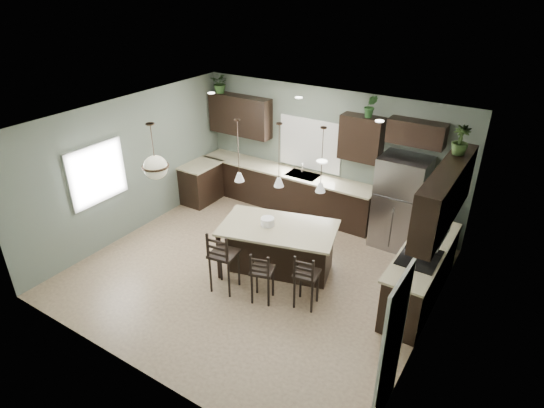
{
  "coord_description": "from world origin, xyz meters",
  "views": [
    {
      "loc": [
        3.9,
        -5.57,
        4.91
      ],
      "look_at": [
        0.1,
        0.4,
        1.25
      ],
      "focal_mm": 30.0,
      "sensor_mm": 36.0,
      "label": 1
    }
  ],
  "objects_px": {
    "bar_stool_center": "(262,276)",
    "bar_stool_right": "(307,279)",
    "kitchen_island": "(278,249)",
    "serving_dish": "(268,222)",
    "bar_stool_left": "(224,260)",
    "refrigerator": "(400,203)",
    "plant_back_left": "(220,83)"
  },
  "relations": [
    {
      "from": "bar_stool_center",
      "to": "bar_stool_right",
      "type": "bearing_deg",
      "value": 4.52
    },
    {
      "from": "kitchen_island",
      "to": "bar_stool_right",
      "type": "bearing_deg",
      "value": -48.17
    },
    {
      "from": "serving_dish",
      "to": "bar_stool_center",
      "type": "distance_m",
      "value": 1.02
    },
    {
      "from": "serving_dish",
      "to": "bar_stool_center",
      "type": "bearing_deg",
      "value": -62.54
    },
    {
      "from": "bar_stool_center",
      "to": "bar_stool_right",
      "type": "distance_m",
      "value": 0.72
    },
    {
      "from": "bar_stool_left",
      "to": "bar_stool_center",
      "type": "bearing_deg",
      "value": -0.98
    },
    {
      "from": "refrigerator",
      "to": "bar_stool_right",
      "type": "xyz_separation_m",
      "value": [
        -0.6,
        -2.61,
        -0.42
      ]
    },
    {
      "from": "plant_back_left",
      "to": "serving_dish",
      "type": "bearing_deg",
      "value": -40.1
    },
    {
      "from": "refrigerator",
      "to": "serving_dish",
      "type": "xyz_separation_m",
      "value": [
        -1.68,
        -2.09,
        0.07
      ]
    },
    {
      "from": "serving_dish",
      "to": "bar_stool_right",
      "type": "height_order",
      "value": "serving_dish"
    },
    {
      "from": "kitchen_island",
      "to": "bar_stool_center",
      "type": "height_order",
      "value": "bar_stool_center"
    },
    {
      "from": "serving_dish",
      "to": "bar_stool_left",
      "type": "xyz_separation_m",
      "value": [
        -0.3,
        -0.88,
        -0.41
      ]
    },
    {
      "from": "bar_stool_left",
      "to": "bar_stool_right",
      "type": "bearing_deg",
      "value": 6.22
    },
    {
      "from": "plant_back_left",
      "to": "kitchen_island",
      "type": "bearing_deg",
      "value": -37.59
    },
    {
      "from": "bar_stool_left",
      "to": "plant_back_left",
      "type": "distance_m",
      "value": 4.55
    },
    {
      "from": "serving_dish",
      "to": "plant_back_left",
      "type": "xyz_separation_m",
      "value": [
        -2.78,
        2.34,
        1.63
      ]
    },
    {
      "from": "bar_stool_center",
      "to": "plant_back_left",
      "type": "distance_m",
      "value": 4.95
    },
    {
      "from": "bar_stool_center",
      "to": "serving_dish",
      "type": "bearing_deg",
      "value": 99.94
    },
    {
      "from": "bar_stool_right",
      "to": "plant_back_left",
      "type": "xyz_separation_m",
      "value": [
        -3.85,
        2.86,
        2.12
      ]
    },
    {
      "from": "refrigerator",
      "to": "plant_back_left",
      "type": "bearing_deg",
      "value": 176.81
    },
    {
      "from": "kitchen_island",
      "to": "refrigerator",
      "type": "bearing_deg",
      "value": 38.52
    },
    {
      "from": "refrigerator",
      "to": "kitchen_island",
      "type": "bearing_deg",
      "value": -126.09
    },
    {
      "from": "refrigerator",
      "to": "bar_stool_left",
      "type": "height_order",
      "value": "refrigerator"
    },
    {
      "from": "serving_dish",
      "to": "bar_stool_left",
      "type": "distance_m",
      "value": 1.02
    },
    {
      "from": "plant_back_left",
      "to": "refrigerator",
      "type": "bearing_deg",
      "value": -3.19
    },
    {
      "from": "bar_stool_left",
      "to": "refrigerator",
      "type": "bearing_deg",
      "value": 47.69
    },
    {
      "from": "bar_stool_right",
      "to": "serving_dish",
      "type": "bearing_deg",
      "value": 144.9
    },
    {
      "from": "refrigerator",
      "to": "bar_stool_center",
      "type": "relative_size",
      "value": 1.9
    },
    {
      "from": "plant_back_left",
      "to": "bar_stool_left",
      "type": "bearing_deg",
      "value": -52.39
    },
    {
      "from": "refrigerator",
      "to": "bar_stool_left",
      "type": "distance_m",
      "value": 3.59
    },
    {
      "from": "kitchen_island",
      "to": "serving_dish",
      "type": "distance_m",
      "value": 0.57
    },
    {
      "from": "refrigerator",
      "to": "bar_stool_right",
      "type": "relative_size",
      "value": 1.83
    }
  ]
}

